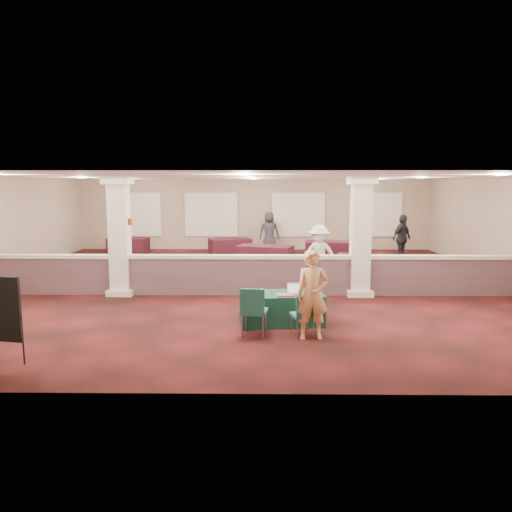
{
  "coord_description": "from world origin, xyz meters",
  "views": [
    {
      "loc": [
        0.38,
        -14.86,
        3.03
      ],
      "look_at": [
        0.2,
        -2.0,
        1.15
      ],
      "focal_mm": 35.0,
      "sensor_mm": 36.0,
      "label": 1
    }
  ],
  "objects_px": {
    "conf_chair_side": "(253,308)",
    "woman": "(312,295)",
    "far_table_front_left": "(42,270)",
    "attendee_c": "(402,239)",
    "far_table_back_right": "(329,251)",
    "far_table_back_left": "(128,246)",
    "attendee_d": "(269,232)",
    "near_table": "(281,309)",
    "far_table_back_center": "(230,247)",
    "conf_chair_main": "(304,312)",
    "attendee_a": "(120,241)",
    "far_table_front_center": "(265,256)",
    "far_table_front_right": "(362,265)",
    "attendee_b": "(319,255)"
  },
  "relations": [
    {
      "from": "far_table_back_center",
      "to": "attendee_a",
      "type": "xyz_separation_m",
      "value": [
        -4.08,
        -2.16,
        0.47
      ]
    },
    {
      "from": "far_table_front_left",
      "to": "attendee_c",
      "type": "bearing_deg",
      "value": 17.94
    },
    {
      "from": "attendee_a",
      "to": "attendee_d",
      "type": "bearing_deg",
      "value": 7.49
    },
    {
      "from": "attendee_d",
      "to": "far_table_front_left",
      "type": "bearing_deg",
      "value": 42.72
    },
    {
      "from": "far_table_front_left",
      "to": "far_table_back_right",
      "type": "distance_m",
      "value": 10.44
    },
    {
      "from": "far_table_back_center",
      "to": "near_table",
      "type": "bearing_deg",
      "value": -80.28
    },
    {
      "from": "conf_chair_side",
      "to": "attendee_d",
      "type": "height_order",
      "value": "attendee_d"
    },
    {
      "from": "far_table_back_right",
      "to": "attendee_a",
      "type": "height_order",
      "value": "attendee_a"
    },
    {
      "from": "conf_chair_side",
      "to": "far_table_front_left",
      "type": "height_order",
      "value": "conf_chair_side"
    },
    {
      "from": "near_table",
      "to": "attendee_b",
      "type": "relative_size",
      "value": 0.99
    },
    {
      "from": "near_table",
      "to": "far_table_front_right",
      "type": "xyz_separation_m",
      "value": [
        2.91,
        5.97,
        -0.01
      ]
    },
    {
      "from": "woman",
      "to": "far_table_back_center",
      "type": "distance_m",
      "value": 11.77
    },
    {
      "from": "far_table_front_left",
      "to": "far_table_back_right",
      "type": "xyz_separation_m",
      "value": [
        9.5,
        4.34,
        0.02
      ]
    },
    {
      "from": "near_table",
      "to": "attendee_c",
      "type": "height_order",
      "value": "attendee_c"
    },
    {
      "from": "near_table",
      "to": "far_table_back_left",
      "type": "bearing_deg",
      "value": 113.3
    },
    {
      "from": "far_table_front_left",
      "to": "far_table_back_center",
      "type": "bearing_deg",
      "value": 46.91
    },
    {
      "from": "attendee_a",
      "to": "far_table_front_left",
      "type": "bearing_deg",
      "value": -130.85
    },
    {
      "from": "far_table_front_left",
      "to": "far_table_front_right",
      "type": "height_order",
      "value": "far_table_front_left"
    },
    {
      "from": "conf_chair_side",
      "to": "woman",
      "type": "distance_m",
      "value": 1.19
    },
    {
      "from": "conf_chair_main",
      "to": "far_table_front_left",
      "type": "height_order",
      "value": "conf_chair_main"
    },
    {
      "from": "far_table_back_center",
      "to": "far_table_back_right",
      "type": "xyz_separation_m",
      "value": [
        4.02,
        -1.52,
        0.03
      ]
    },
    {
      "from": "woman",
      "to": "far_table_back_right",
      "type": "relative_size",
      "value": 0.94
    },
    {
      "from": "far_table_front_left",
      "to": "conf_chair_side",
      "type": "bearing_deg",
      "value": -39.71
    },
    {
      "from": "conf_chair_main",
      "to": "far_table_front_right",
      "type": "xyz_separation_m",
      "value": [
        2.49,
        6.85,
        -0.17
      ]
    },
    {
      "from": "far_table_front_right",
      "to": "attendee_c",
      "type": "relative_size",
      "value": 0.89
    },
    {
      "from": "woman",
      "to": "attendee_d",
      "type": "distance_m",
      "value": 12.38
    },
    {
      "from": "conf_chair_side",
      "to": "attendee_a",
      "type": "relative_size",
      "value": 0.6
    },
    {
      "from": "conf_chair_main",
      "to": "far_table_front_center",
      "type": "xyz_separation_m",
      "value": [
        -0.74,
        8.23,
        -0.1
      ]
    },
    {
      "from": "woman",
      "to": "attendee_a",
      "type": "bearing_deg",
      "value": 121.35
    },
    {
      "from": "far_table_back_left",
      "to": "woman",
      "type": "bearing_deg",
      "value": -60.17
    },
    {
      "from": "far_table_front_left",
      "to": "attendee_c",
      "type": "xyz_separation_m",
      "value": [
        12.22,
        3.96,
        0.56
      ]
    },
    {
      "from": "far_table_front_left",
      "to": "attendee_b",
      "type": "relative_size",
      "value": 0.99
    },
    {
      "from": "near_table",
      "to": "conf_chair_main",
      "type": "relative_size",
      "value": 2.09
    },
    {
      "from": "conf_chair_side",
      "to": "far_table_back_center",
      "type": "distance_m",
      "value": 11.49
    },
    {
      "from": "conf_chair_main",
      "to": "far_table_back_left",
      "type": "height_order",
      "value": "conf_chair_main"
    },
    {
      "from": "far_table_front_right",
      "to": "attendee_b",
      "type": "xyz_separation_m",
      "value": [
        -1.62,
        -1.62,
        0.56
      ]
    },
    {
      "from": "far_table_back_right",
      "to": "woman",
      "type": "bearing_deg",
      "value": -99.4
    },
    {
      "from": "near_table",
      "to": "far_table_back_center",
      "type": "relative_size",
      "value": 1.02
    },
    {
      "from": "far_table_front_center",
      "to": "attendee_c",
      "type": "xyz_separation_m",
      "value": [
        5.26,
        1.26,
        0.52
      ]
    },
    {
      "from": "conf_chair_side",
      "to": "far_table_back_left",
      "type": "relative_size",
      "value": 0.59
    },
    {
      "from": "far_table_front_left",
      "to": "attendee_a",
      "type": "height_order",
      "value": "attendee_a"
    },
    {
      "from": "far_table_back_right",
      "to": "far_table_back_left",
      "type": "bearing_deg",
      "value": 167.6
    },
    {
      "from": "far_table_front_left",
      "to": "far_table_back_center",
      "type": "relative_size",
      "value": 1.03
    },
    {
      "from": "woman",
      "to": "far_table_back_right",
      "type": "bearing_deg",
      "value": 77.44
    },
    {
      "from": "far_table_front_center",
      "to": "attendee_c",
      "type": "distance_m",
      "value": 5.44
    },
    {
      "from": "far_table_back_right",
      "to": "conf_chair_side",
      "type": "bearing_deg",
      "value": -105.81
    },
    {
      "from": "conf_chair_side",
      "to": "attendee_a",
      "type": "height_order",
      "value": "attendee_a"
    },
    {
      "from": "far_table_front_center",
      "to": "far_table_front_right",
      "type": "distance_m",
      "value": 3.52
    },
    {
      "from": "attendee_b",
      "to": "attendee_c",
      "type": "distance_m",
      "value": 5.61
    },
    {
      "from": "near_table",
      "to": "far_table_back_right",
      "type": "height_order",
      "value": "far_table_back_right"
    }
  ]
}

